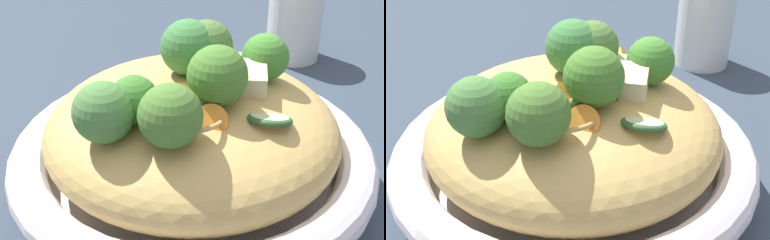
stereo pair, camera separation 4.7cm
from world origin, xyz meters
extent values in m
plane|color=#313D4B|center=(0.00, 0.00, 0.00)|extent=(3.00, 3.00, 0.00)
cylinder|color=white|center=(0.00, 0.00, 0.01)|extent=(0.32, 0.32, 0.02)
torus|color=white|center=(0.00, 0.00, 0.04)|extent=(0.34, 0.34, 0.04)
ellipsoid|color=tan|center=(0.00, 0.00, 0.06)|extent=(0.27, 0.27, 0.09)
torus|color=tan|center=(0.01, 0.05, 0.10)|extent=(0.07, 0.07, 0.02)
torus|color=tan|center=(-0.02, 0.02, 0.10)|extent=(0.05, 0.06, 0.02)
torus|color=tan|center=(0.00, 0.00, 0.10)|extent=(0.06, 0.06, 0.01)
cone|color=#97B66F|center=(0.03, 0.08, 0.10)|extent=(0.03, 0.03, 0.02)
sphere|color=#4C7A31|center=(0.03, 0.08, 0.12)|extent=(0.07, 0.07, 0.05)
cone|color=#A1BB78|center=(0.00, -0.03, 0.11)|extent=(0.02, 0.02, 0.02)
sphere|color=#418041|center=(0.00, -0.03, 0.13)|extent=(0.06, 0.06, 0.05)
cone|color=#9FBF7C|center=(-0.07, -0.02, 0.10)|extent=(0.02, 0.02, 0.02)
sphere|color=#44852F|center=(-0.07, -0.02, 0.12)|extent=(0.05, 0.05, 0.04)
cone|color=#9EC37B|center=(-0.02, 0.03, 0.11)|extent=(0.03, 0.03, 0.02)
sphere|color=#487D2E|center=(-0.02, 0.03, 0.13)|extent=(0.06, 0.06, 0.05)
cone|color=#A3B77C|center=(0.07, 0.06, 0.09)|extent=(0.03, 0.03, 0.02)
sphere|color=#4C7F3F|center=(0.07, 0.06, 0.12)|extent=(0.06, 0.06, 0.05)
cone|color=#97B96D|center=(-0.02, -0.03, 0.11)|extent=(0.03, 0.02, 0.02)
sphere|color=#4F7636|center=(-0.02, -0.03, 0.13)|extent=(0.05, 0.05, 0.05)
cone|color=#9DBE6E|center=(0.05, 0.04, 0.10)|extent=(0.03, 0.03, 0.01)
sphere|color=#3E7C2E|center=(0.05, 0.04, 0.12)|extent=(0.05, 0.05, 0.04)
cylinder|color=orange|center=(0.01, 0.02, 0.11)|extent=(0.02, 0.03, 0.02)
cylinder|color=orange|center=(-0.05, -0.06, 0.10)|extent=(0.02, 0.03, 0.03)
cylinder|color=orange|center=(-0.01, 0.06, 0.11)|extent=(0.03, 0.03, 0.02)
cylinder|color=beige|center=(-0.06, 0.05, 0.10)|extent=(0.04, 0.04, 0.02)
torus|color=#2E562C|center=(-0.06, 0.05, 0.10)|extent=(0.05, 0.05, 0.02)
cylinder|color=beige|center=(-0.01, 0.03, 0.11)|extent=(0.05, 0.05, 0.03)
torus|color=#295B28|center=(-0.01, 0.03, 0.11)|extent=(0.06, 0.06, 0.03)
cylinder|color=beige|center=(-0.02, 0.03, 0.11)|extent=(0.04, 0.04, 0.03)
torus|color=#305B25|center=(-0.02, 0.03, 0.11)|extent=(0.05, 0.04, 0.03)
cube|color=beige|center=(-0.05, 0.01, 0.11)|extent=(0.04, 0.04, 0.03)
cube|color=beige|center=(-0.04, -0.03, 0.11)|extent=(0.03, 0.03, 0.02)
cylinder|color=silver|center=(-0.18, -0.28, 0.05)|extent=(0.08, 0.08, 0.11)
camera|label=1|loc=(0.05, 0.40, 0.32)|focal=49.20mm
camera|label=2|loc=(0.00, 0.41, 0.32)|focal=49.20mm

